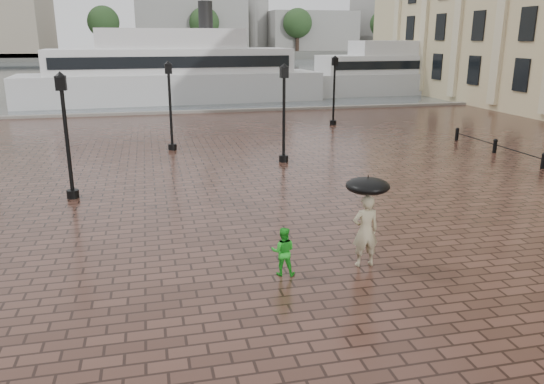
{
  "coord_description": "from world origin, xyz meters",
  "views": [
    {
      "loc": [
        -3.11,
        -9.79,
        5.66
      ],
      "look_at": [
        0.2,
        4.42,
        1.4
      ],
      "focal_mm": 35.0,
      "sensor_mm": 36.0,
      "label": 1
    }
  ],
  "objects_px": {
    "child_pedestrian": "(283,251)",
    "ferry_far": "(402,72)",
    "adult_pedestrian": "(365,231)",
    "ferry_near": "(172,72)",
    "street_lamps": "(179,106)"
  },
  "relations": [
    {
      "from": "street_lamps",
      "to": "adult_pedestrian",
      "type": "bearing_deg",
      "value": -76.8
    },
    {
      "from": "child_pedestrian",
      "to": "ferry_far",
      "type": "bearing_deg",
      "value": -102.93
    },
    {
      "from": "adult_pedestrian",
      "to": "child_pedestrian",
      "type": "xyz_separation_m",
      "value": [
        -2.17,
        -0.07,
        -0.33
      ]
    },
    {
      "from": "adult_pedestrian",
      "to": "ferry_near",
      "type": "xyz_separation_m",
      "value": [
        -2.84,
        38.0,
        1.7
      ]
    },
    {
      "from": "child_pedestrian",
      "to": "ferry_far",
      "type": "height_order",
      "value": "ferry_far"
    },
    {
      "from": "street_lamps",
      "to": "ferry_far",
      "type": "xyz_separation_m",
      "value": [
        24.64,
        24.72,
        -0.12
      ]
    },
    {
      "from": "street_lamps",
      "to": "child_pedestrian",
      "type": "xyz_separation_m",
      "value": [
        1.5,
        -15.7,
        -1.71
      ]
    },
    {
      "from": "adult_pedestrian",
      "to": "ferry_far",
      "type": "distance_m",
      "value": 45.49
    },
    {
      "from": "ferry_far",
      "to": "street_lamps",
      "type": "bearing_deg",
      "value": -137.54
    },
    {
      "from": "street_lamps",
      "to": "child_pedestrian",
      "type": "height_order",
      "value": "street_lamps"
    },
    {
      "from": "adult_pedestrian",
      "to": "child_pedestrian",
      "type": "distance_m",
      "value": 2.19
    },
    {
      "from": "street_lamps",
      "to": "ferry_far",
      "type": "relative_size",
      "value": 0.95
    },
    {
      "from": "ferry_far",
      "to": "adult_pedestrian",
      "type": "bearing_deg",
      "value": -120.09
    },
    {
      "from": "street_lamps",
      "to": "adult_pedestrian",
      "type": "xyz_separation_m",
      "value": [
        3.67,
        -15.63,
        -1.38
      ]
    },
    {
      "from": "adult_pedestrian",
      "to": "ferry_near",
      "type": "distance_m",
      "value": 38.14
    }
  ]
}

